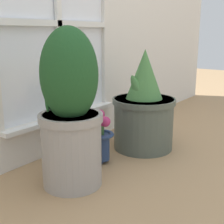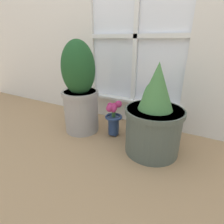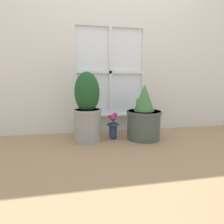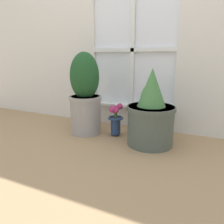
% 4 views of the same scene
% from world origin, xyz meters
% --- Properties ---
extents(ground_plane, '(10.00, 10.00, 0.00)m').
position_xyz_m(ground_plane, '(0.00, 0.00, 0.00)').
color(ground_plane, tan).
extents(wall_with_window, '(4.40, 0.10, 2.50)m').
position_xyz_m(wall_with_window, '(0.00, 0.59, 1.27)').
color(wall_with_window, silver).
rests_on(wall_with_window, ground_plane).
extents(potted_plant_left, '(0.31, 0.31, 0.76)m').
position_xyz_m(potted_plant_left, '(-0.32, 0.19, 0.37)').
color(potted_plant_left, '#9E9993').
rests_on(potted_plant_left, ground_plane).
extents(potted_plant_right, '(0.40, 0.40, 0.64)m').
position_xyz_m(potted_plant_right, '(0.32, 0.17, 0.25)').
color(potted_plant_right, '#4C564C').
rests_on(potted_plant_right, ground_plane).
extents(flower_vase, '(0.14, 0.14, 0.30)m').
position_xyz_m(flower_vase, '(-0.03, 0.24, 0.16)').
color(flower_vase, navy).
rests_on(flower_vase, ground_plane).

